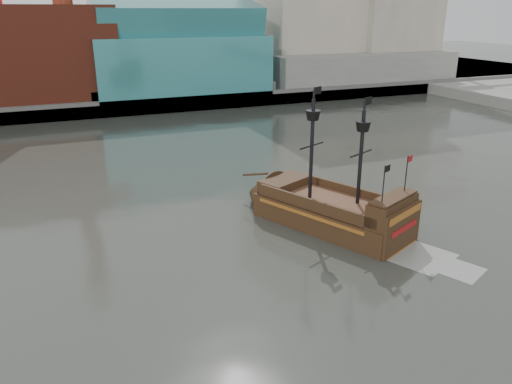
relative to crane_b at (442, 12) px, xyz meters
name	(u,v)px	position (x,y,z in m)	size (l,w,h in m)	color
ground	(325,326)	(-88.23, -92.00, -15.57)	(400.00, 400.00, 0.00)	#292C27
promenade_far	(109,85)	(-88.23, 0.00, -14.57)	(220.00, 60.00, 2.00)	slate
seawall	(132,107)	(-88.23, -29.50, -14.27)	(220.00, 1.00, 2.60)	#4C4C49
crane_b	(442,12)	(0.00, 0.00, 0.00)	(19.10, 4.00, 26.25)	slate
pirate_ship	(333,215)	(-80.97, -80.64, -14.51)	(10.66, 16.22, 11.74)	black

